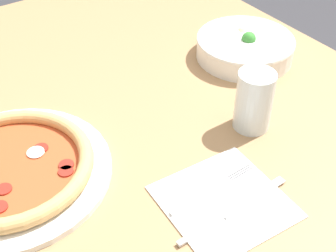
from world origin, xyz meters
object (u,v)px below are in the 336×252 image
(pizza, at_px, (10,168))
(bowl, at_px, (245,46))
(fork, at_px, (212,190))
(knife, at_px, (229,212))
(glass, at_px, (254,101))

(pizza, bearing_deg, bowl, 95.91)
(bowl, distance_m, fork, 0.44)
(pizza, bearing_deg, knife, 41.94)
(pizza, xyz_separation_m, fork, (0.23, 0.26, -0.01))
(knife, distance_m, glass, 0.23)
(bowl, bearing_deg, pizza, -84.09)
(pizza, relative_size, knife, 1.54)
(fork, distance_m, knife, 0.05)
(knife, bearing_deg, fork, 79.76)
(knife, bearing_deg, glass, 37.31)
(pizza, xyz_separation_m, glass, (0.13, 0.43, 0.04))
(pizza, bearing_deg, glass, 72.51)
(glass, bearing_deg, bowl, 140.99)
(bowl, relative_size, fork, 1.27)
(bowl, distance_m, knife, 0.48)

